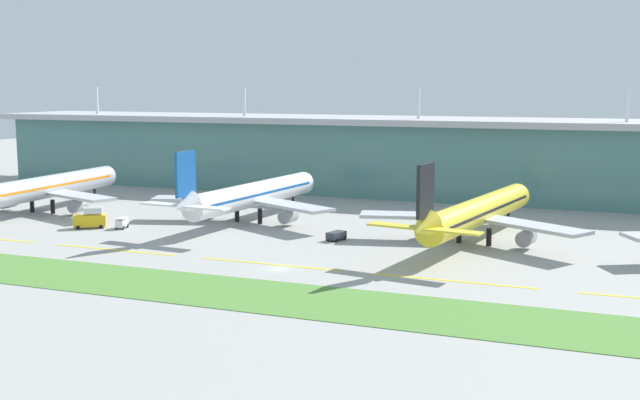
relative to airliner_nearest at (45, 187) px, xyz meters
The scene contains 12 objects.
ground_plane 89.89m from the airliner_nearest, 23.42° to the right, with size 600.00×600.00×0.00m, color #9E9E99.
terminal_building 106.23m from the airliner_nearest, 39.16° to the left, with size 288.00×34.00×31.94m.
airliner_nearest is the anchor object (origin of this frame).
airliner_near_middle 56.31m from the airliner_nearest, ahead, with size 48.63×61.82×18.90m.
airliner_far_middle 110.80m from the airliner_nearest, ahead, with size 48.23×64.44×18.90m.
taxiway_stripe_mid_west 56.41m from the airliner_nearest, 36.11° to the right, with size 28.00×0.70×0.04m, color yellow.
taxiway_stripe_centre 86.12m from the airliner_nearest, 22.62° to the right, with size 28.00×0.70×0.04m, color yellow.
taxiway_stripe_mid_east 118.16m from the airliner_nearest, 16.26° to the right, with size 28.00×0.70×0.04m, color yellow.
grass_verge 98.21m from the airliner_nearest, 32.92° to the right, with size 300.00×18.00×0.10m, color #518438.
fuel_truck 29.59m from the airliner_nearest, 30.02° to the right, with size 7.45×6.12×4.95m.
pushback_tug 83.34m from the airliner_nearest, ahead, with size 3.46×4.87×1.85m.
baggage_cart 35.06m from the airliner_nearest, 21.12° to the right, with size 2.76×3.93×2.48m.
Camera 1 is at (57.37, -124.19, 32.25)m, focal length 44.06 mm.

